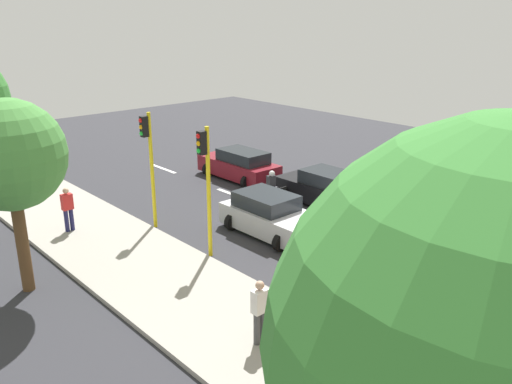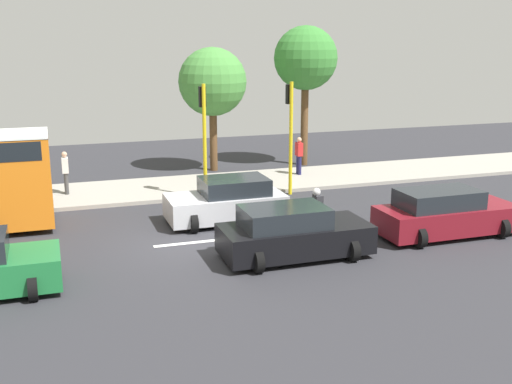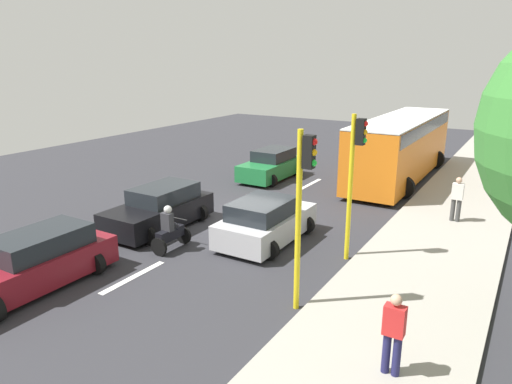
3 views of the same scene
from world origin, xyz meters
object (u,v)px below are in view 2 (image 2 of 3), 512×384
object	(u,v)px
car_silver	(227,202)
pedestrian_by_tree	(299,154)
traffic_light_corner	(290,122)
traffic_light_midblock	(204,126)
motorcycle	(314,215)
car_black	(293,234)
car_maroon	(445,214)
street_tree_south	(212,82)
street_tree_north	(306,59)
pedestrian_near_signal	(65,171)

from	to	relation	value
car_silver	pedestrian_by_tree	size ratio (longest dim) A/B	2.36
traffic_light_corner	traffic_light_midblock	size ratio (longest dim) A/B	1.00
car_silver	motorcycle	world-z (taller)	motorcycle
car_black	pedestrian_by_tree	distance (m)	10.58
car_black	motorcycle	bearing A→B (deg)	-39.42
car_maroon	street_tree_south	xyz separation A→B (m)	(12.11, 4.39, 3.44)
car_silver	pedestrian_by_tree	xyz separation A→B (m)	(5.67, -4.98, 0.35)
car_silver	traffic_light_midblock	world-z (taller)	traffic_light_midblock
car_silver	street_tree_north	xyz separation A→B (m)	(8.27, -6.33, 4.45)
car_black	car_maroon	world-z (taller)	same
car_black	traffic_light_midblock	world-z (taller)	traffic_light_midblock
pedestrian_by_tree	street_tree_south	xyz separation A→B (m)	(2.74, 3.24, 3.09)
pedestrian_by_tree	traffic_light_midblock	distance (m)	6.00
car_black	street_tree_north	xyz separation A→B (m)	(12.31, -5.55, 4.45)
car_maroon	street_tree_south	size ratio (longest dim) A/B	0.79
car_silver	car_maroon	size ratio (longest dim) A/B	0.88
car_maroon	street_tree_north	world-z (taller)	street_tree_north
pedestrian_near_signal	traffic_light_midblock	bearing A→B (deg)	-114.06
car_black	traffic_light_corner	size ratio (longest dim) A/B	0.95
car_black	traffic_light_corner	bearing A→B (deg)	-20.93
street_tree_south	traffic_light_corner	bearing A→B (deg)	-162.35
car_black	pedestrian_near_signal	bearing A→B (deg)	32.38
car_black	car_maroon	bearing A→B (deg)	-86.43
motorcycle	pedestrian_by_tree	distance (m)	8.41
pedestrian_near_signal	street_tree_north	size ratio (longest dim) A/B	0.25
motorcycle	street_tree_north	bearing A→B (deg)	-21.25
car_maroon	pedestrian_near_signal	world-z (taller)	pedestrian_near_signal
motorcycle	pedestrian_by_tree	xyz separation A→B (m)	(7.94, -2.75, 0.42)
pedestrian_near_signal	motorcycle	bearing A→B (deg)	-135.70
car_maroon	pedestrian_near_signal	bearing A→B (deg)	51.46
street_tree_north	motorcycle	bearing A→B (deg)	158.75
car_black	traffic_light_corner	xyz separation A→B (m)	(7.02, -2.69, 2.22)
motorcycle	street_tree_south	bearing A→B (deg)	2.62
car_black	car_maroon	distance (m)	5.36
traffic_light_corner	traffic_light_midblock	distance (m)	3.51
traffic_light_midblock	motorcycle	bearing A→B (deg)	-156.60
car_maroon	traffic_light_corner	xyz separation A→B (m)	(6.69, 2.66, 2.22)
car_black	pedestrian_by_tree	bearing A→B (deg)	-23.42
car_maroon	traffic_light_midblock	bearing A→B (deg)	42.70
street_tree_north	street_tree_south	bearing A→B (deg)	88.34
pedestrian_by_tree	traffic_light_corner	bearing A→B (deg)	150.48
pedestrian_by_tree	car_black	bearing A→B (deg)	156.58
pedestrian_by_tree	street_tree_north	bearing A→B (deg)	-27.35
car_silver	traffic_light_corner	world-z (taller)	traffic_light_corner
street_tree_north	traffic_light_corner	bearing A→B (deg)	151.54
motorcycle	street_tree_south	distance (m)	11.25
car_black	motorcycle	size ratio (longest dim) A/B	2.80
traffic_light_midblock	street_tree_south	distance (m)	5.84
car_black	traffic_light_midblock	xyz separation A→B (m)	(7.02, 0.82, 2.22)
car_silver	car_black	xyz separation A→B (m)	(-4.04, -0.78, 0.00)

